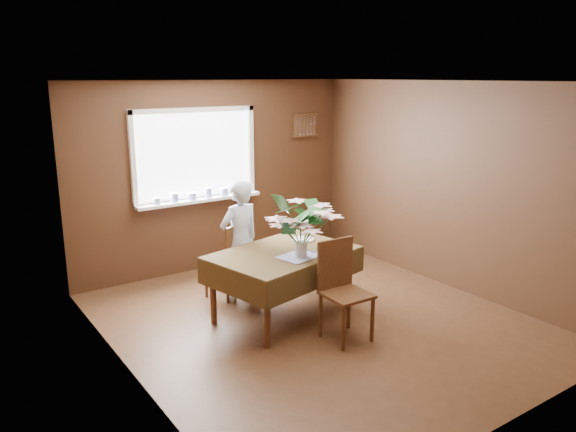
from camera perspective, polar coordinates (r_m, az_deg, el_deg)
floor at (r=6.11m, az=2.98°, el=-10.64°), size 4.50×4.50×0.00m
ceiling at (r=5.55m, az=3.31°, el=13.50°), size 4.50×4.50×0.00m
wall_back at (r=7.57m, az=-7.33°, el=4.06°), size 4.00×0.00×4.00m
wall_front at (r=4.22m, az=22.17°, el=-5.02°), size 4.00×0.00×4.00m
wall_left at (r=4.79m, az=-16.21°, el=-2.32°), size 0.00×4.50×4.50m
wall_right at (r=7.08m, az=16.09°, el=2.92°), size 0.00×4.50×4.50m
window_assembly at (r=7.38m, az=-9.24°, el=4.51°), size 1.72×0.20×1.22m
spoon_rack at (r=8.22m, az=1.76°, el=9.18°), size 0.44×0.05×0.33m
dining_table at (r=6.01m, az=-0.48°, el=-4.43°), size 1.69×1.32×0.74m
chair_far at (r=6.60m, az=-5.86°, el=-4.20°), size 0.50×0.50×0.90m
chair_near at (r=5.62m, az=5.46°, el=-7.05°), size 0.43×0.43×0.99m
seated_woman at (r=6.47m, az=-4.93°, el=-2.54°), size 0.56×0.41×1.42m
flower_bouquet at (r=5.72m, az=1.35°, el=-0.74°), size 0.64×0.64×0.55m
side_plate at (r=6.40m, az=1.52°, el=-2.38°), size 0.35×0.35×0.01m
table_knife at (r=5.99m, az=2.18°, el=-3.54°), size 0.04×0.21×0.00m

